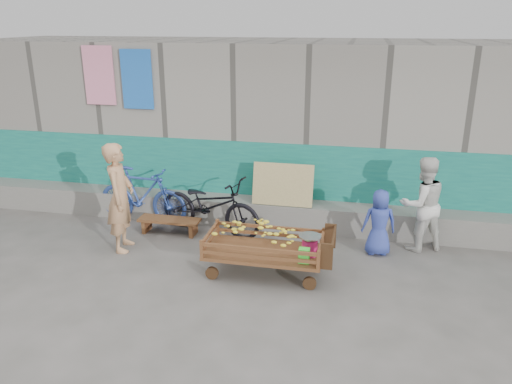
% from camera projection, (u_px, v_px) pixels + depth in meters
% --- Properties ---
extents(ground, '(80.00, 80.00, 0.00)m').
position_uv_depth(ground, '(232.00, 294.00, 6.46)').
color(ground, '#51504A').
rests_on(ground, ground).
extents(building_wall, '(12.00, 3.50, 3.00)m').
position_uv_depth(building_wall, '(283.00, 122.00, 9.72)').
color(building_wall, gray).
rests_on(building_wall, ground).
extents(banana_cart, '(1.75, 0.80, 0.75)m').
position_uv_depth(banana_cart, '(262.00, 241.00, 6.82)').
color(banana_cart, brown).
rests_on(banana_cart, ground).
extents(bench, '(1.02, 0.31, 0.26)m').
position_uv_depth(bench, '(170.00, 223.00, 8.24)').
color(bench, brown).
rests_on(bench, ground).
extents(vendor_man, '(0.52, 0.68, 1.68)m').
position_uv_depth(vendor_man, '(120.00, 197.00, 7.48)').
color(vendor_man, tan).
rests_on(vendor_man, ground).
extents(woman, '(0.88, 0.80, 1.47)m').
position_uv_depth(woman, '(422.00, 204.00, 7.51)').
color(woman, white).
rests_on(woman, ground).
extents(child, '(0.54, 0.39, 1.01)m').
position_uv_depth(child, '(379.00, 222.00, 7.42)').
color(child, '#3446A6').
rests_on(child, ground).
extents(bicycle_dark, '(1.95, 1.09, 0.97)m').
position_uv_depth(bicycle_dark, '(210.00, 205.00, 8.17)').
color(bicycle_dark, black).
rests_on(bicycle_dark, ground).
extents(bicycle_blue, '(1.69, 0.61, 0.99)m').
position_uv_depth(bicycle_blue, '(142.00, 195.00, 8.61)').
color(bicycle_blue, '#2F4B9F').
rests_on(bicycle_blue, ground).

